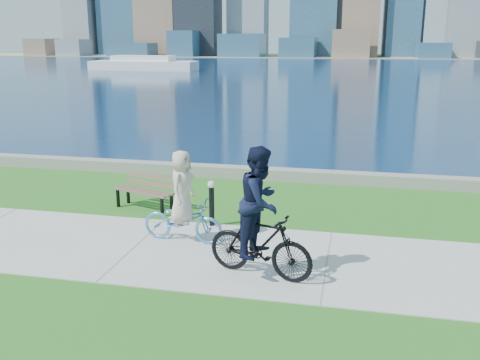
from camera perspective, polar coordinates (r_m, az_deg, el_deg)
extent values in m
plane|color=#216219|center=(10.67, 9.23, -8.85)|extent=(320.00, 320.00, 0.00)
cube|color=#AEAEA9|center=(10.67, 9.23, -8.80)|extent=(80.00, 3.50, 0.02)
cube|color=gray|center=(16.50, 10.58, 0.25)|extent=(90.00, 0.50, 0.35)
cube|color=#0B2649|center=(81.90, 12.40, 11.48)|extent=(320.00, 131.00, 0.01)
cube|color=gray|center=(139.85, 12.60, 12.73)|extent=(320.00, 30.00, 0.12)
cube|color=#80644E|center=(153.74, -20.33, 13.14)|extent=(6.38, 7.73, 4.41)
cube|color=slate|center=(148.41, -17.32, 13.32)|extent=(6.74, 6.71, 4.25)
cube|color=navy|center=(143.59, -11.42, 13.48)|extent=(11.10, 7.36, 3.36)
cube|color=navy|center=(138.17, -5.91, 14.26)|extent=(6.60, 8.35, 6.31)
cube|color=navy|center=(135.47, 0.23, 14.16)|extent=(10.31, 9.38, 5.54)
cube|color=navy|center=(131.93, 6.25, 13.86)|extent=(8.21, 9.59, 4.62)
cube|color=#80644E|center=(129.39, 11.78, 14.03)|extent=(8.42, 6.15, 6.43)
cube|color=navy|center=(131.19, 19.89, 12.85)|extent=(6.90, 7.98, 3.52)
cube|color=#80644E|center=(150.52, -8.85, 17.59)|extent=(10.99, 7.02, 24.09)
cube|color=slate|center=(140.08, 23.42, 16.94)|extent=(9.14, 6.80, 24.68)
cube|color=white|center=(78.20, -10.25, 11.92)|extent=(15.01, 4.29, 1.29)
cube|color=white|center=(78.16, -10.29, 12.66)|extent=(8.58, 3.22, 0.75)
cube|color=black|center=(14.29, -12.88, -1.89)|extent=(0.08, 0.08, 0.47)
cube|color=black|center=(13.33, -8.32, -2.87)|extent=(0.08, 0.08, 0.47)
cube|color=black|center=(14.55, -11.85, -1.53)|extent=(0.08, 0.08, 0.47)
cube|color=black|center=(13.61, -7.31, -2.46)|extent=(0.08, 0.08, 0.47)
cube|color=brown|center=(13.73, -10.73, -1.34)|extent=(1.62, 0.65, 0.04)
cube|color=brown|center=(13.85, -10.27, -1.17)|extent=(1.62, 0.65, 0.04)
cube|color=brown|center=(13.97, -9.81, -1.01)|extent=(1.62, 0.65, 0.04)
cube|color=brown|center=(14.02, -9.50, -0.36)|extent=(1.61, 0.61, 0.12)
cube|color=brown|center=(14.00, -9.44, 0.38)|extent=(1.61, 0.61, 0.12)
cylinder|color=black|center=(12.45, -3.04, -2.81)|extent=(0.12, 0.12, 0.97)
sphere|color=silver|center=(12.30, -3.07, -0.49)|extent=(0.18, 0.18, 0.18)
imported|color=#5694D2|center=(11.54, -6.12, -4.29)|extent=(0.77, 1.84, 0.94)
imported|color=silver|center=(11.32, -6.22, -0.74)|extent=(0.56, 0.81, 1.56)
imported|color=black|center=(9.78, 2.15, -6.90)|extent=(1.08, 2.12, 1.22)
imported|color=black|center=(9.51, 2.19, -2.31)|extent=(0.96, 1.12, 2.00)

